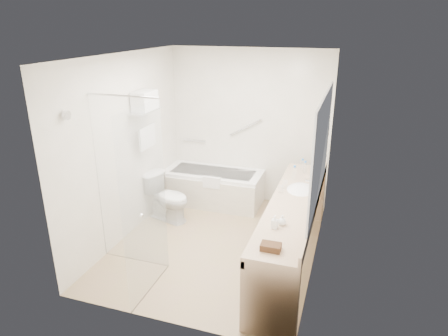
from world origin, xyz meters
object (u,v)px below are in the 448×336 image
(toilet, at_px, (168,198))
(water_bottle_left, at_px, (305,168))
(amenity_basket, at_px, (271,247))
(bathtub, at_px, (213,187))
(vanity_counter, at_px, (293,217))

(toilet, bearing_deg, water_bottle_left, -62.62)
(toilet, xyz_separation_m, amenity_basket, (1.94, -1.74, 0.53))
(water_bottle_left, bearing_deg, toilet, -168.68)
(bathtub, height_order, water_bottle_left, water_bottle_left)
(amenity_basket, bearing_deg, water_bottle_left, 89.01)
(bathtub, relative_size, toilet, 2.22)
(bathtub, height_order, amenity_basket, amenity_basket)
(vanity_counter, height_order, amenity_basket, vanity_counter)
(bathtub, distance_m, amenity_basket, 2.99)
(vanity_counter, bearing_deg, water_bottle_left, 90.11)
(amenity_basket, xyz_separation_m, water_bottle_left, (0.04, 2.13, 0.05))
(bathtub, xyz_separation_m, water_bottle_left, (1.52, -0.39, 0.66))
(amenity_basket, height_order, water_bottle_left, water_bottle_left)
(toilet, bearing_deg, vanity_counter, -90.99)
(bathtub, bearing_deg, vanity_counter, -42.35)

